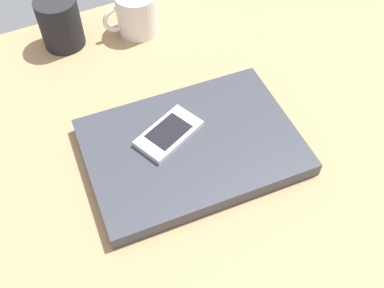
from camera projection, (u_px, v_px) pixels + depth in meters
The scene contains 5 objects.
desk_surface at pixel (195, 139), 75.10cm from camera, with size 120.00×80.00×3.00cm, color #9E7751.
laptop_closed at pixel (192, 147), 70.52cm from camera, with size 32.68×22.98×2.57cm, color #33353D.
cell_phone_on_laptop at pixel (169, 133), 69.84cm from camera, with size 11.67×9.18×1.14cm.
pen_cup at pixel (60, 23), 84.10cm from camera, with size 7.82×7.82×9.63cm, color black.
coffee_mug at pixel (136, 14), 87.07cm from camera, with size 11.00×7.93×8.14cm.
Camera 1 is at (21.31, 41.75, 60.18)cm, focal length 42.01 mm.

